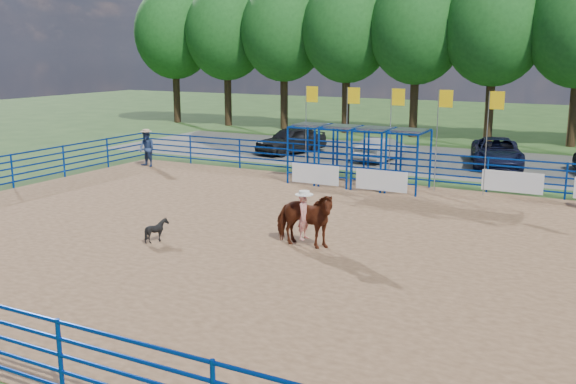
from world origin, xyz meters
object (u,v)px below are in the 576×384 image
at_px(car_b, 381,149).
at_px(car_c, 497,152).
at_px(horse_and_rider, 304,217).
at_px(calf, 157,230).
at_px(spectator_cowboy, 147,148).
at_px(car_a, 291,140).

xyz_separation_m(car_b, car_c, (5.79, 1.11, 0.08)).
xyz_separation_m(horse_and_rider, calf, (-4.21, -1.61, -0.55)).
distance_m(spectator_cowboy, car_a, 8.57).
bearing_deg(car_b, spectator_cowboy, 41.41).
bearing_deg(car_b, calf, 91.70).
bearing_deg(car_b, car_c, -164.37).
xyz_separation_m(spectator_cowboy, car_c, (15.59, 8.39, -0.24)).
height_order(horse_and_rider, spectator_cowboy, horse_and_rider).
relative_size(car_a, car_c, 0.88).
relative_size(car_a, car_b, 1.18).
xyz_separation_m(car_a, car_b, (5.43, -0.10, -0.14)).
height_order(car_a, car_b, car_a).
xyz_separation_m(calf, spectator_cowboy, (-8.86, 10.20, 0.58)).
distance_m(car_a, car_b, 5.43).
bearing_deg(spectator_cowboy, car_c, 28.30).
relative_size(calf, car_a, 0.16).
bearing_deg(spectator_cowboy, calf, -49.03).
bearing_deg(car_b, car_a, 3.77).
bearing_deg(calf, car_b, -28.41).
distance_m(car_a, car_c, 11.27).
relative_size(horse_and_rider, car_a, 0.53).
bearing_deg(car_c, car_a, 171.15).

